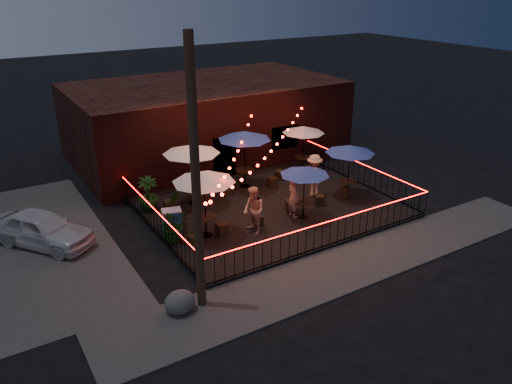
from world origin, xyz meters
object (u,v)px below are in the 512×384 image
at_px(cafe_table_0, 204,178).
at_px(cafe_table_5, 303,130).
at_px(cafe_table_2, 305,172).
at_px(cooler, 172,221).
at_px(cafe_table_4, 350,150).
at_px(boulder, 180,302).
at_px(utility_pole, 196,183).
at_px(cafe_table_1, 191,150).
at_px(cafe_table_3, 244,136).

xyz_separation_m(cafe_table_0, cafe_table_5, (7.22, 3.72, -0.24)).
distance_m(cafe_table_0, cafe_table_5, 8.12).
height_order(cafe_table_2, cooler, cafe_table_2).
distance_m(cafe_table_4, cooler, 8.19).
height_order(cafe_table_5, boulder, cafe_table_5).
height_order(cafe_table_2, cafe_table_4, cafe_table_4).
distance_m(utility_pole, cafe_table_1, 7.31).
bearing_deg(utility_pole, cafe_table_1, 66.98).
bearing_deg(cafe_table_0, cooler, 137.14).
bearing_deg(cafe_table_0, cafe_table_4, 0.44).
xyz_separation_m(cafe_table_0, cafe_table_2, (4.05, -0.65, -0.35)).
xyz_separation_m(cafe_table_0, cafe_table_4, (6.99, 0.05, -0.17)).
relative_size(cafe_table_1, cooler, 3.21).
bearing_deg(cooler, cafe_table_1, 61.75).
height_order(cafe_table_2, boulder, cafe_table_2).
relative_size(utility_pole, cafe_table_3, 3.00).
bearing_deg(cafe_table_0, boulder, -125.97).
height_order(cafe_table_4, cafe_table_5, cafe_table_4).
distance_m(cafe_table_5, boulder, 12.47).
bearing_deg(cafe_table_4, cafe_table_3, 134.60).
height_order(cafe_table_1, cafe_table_2, cafe_table_1).
relative_size(cafe_table_4, cafe_table_5, 1.03).
xyz_separation_m(cafe_table_0, cooler, (-0.97, 0.90, -1.86)).
xyz_separation_m(cafe_table_2, cooler, (-5.02, 1.56, -1.51)).
bearing_deg(cafe_table_3, cafe_table_4, -45.40).
distance_m(cafe_table_0, cafe_table_3, 5.02).
height_order(cafe_table_0, cafe_table_4, cafe_table_0).
bearing_deg(boulder, cafe_table_4, 21.05).
bearing_deg(boulder, cafe_table_2, 24.14).
xyz_separation_m(cafe_table_0, cafe_table_1, (0.85, 2.92, 0.08)).
bearing_deg(cafe_table_2, cooler, 162.76).
bearing_deg(cafe_table_4, cafe_table_2, -166.47).
relative_size(cafe_table_3, boulder, 2.93).
xyz_separation_m(cafe_table_2, cafe_table_4, (2.94, 0.71, 0.19)).
bearing_deg(cafe_table_1, cooler, -132.16).
height_order(cafe_table_0, cafe_table_2, cafe_table_0).
xyz_separation_m(cafe_table_3, cooler, (-4.66, -2.50, -1.96)).
bearing_deg(cafe_table_1, cafe_table_2, -48.18).
relative_size(cafe_table_0, cafe_table_3, 1.02).
distance_m(utility_pole, boulder, 3.71).
bearing_deg(cafe_table_5, cafe_table_0, -152.70).
bearing_deg(cafe_table_4, boulder, -158.95).
height_order(cafe_table_0, cafe_table_1, cafe_table_1).
bearing_deg(cafe_table_4, cooler, 173.91).
distance_m(cafe_table_0, cooler, 2.28).
bearing_deg(cafe_table_3, cafe_table_2, -84.87).
distance_m(cafe_table_1, cafe_table_3, 2.87).
distance_m(utility_pole, cafe_table_0, 4.43).
relative_size(utility_pole, cafe_table_2, 3.68).
xyz_separation_m(cafe_table_1, cooler, (-1.82, -2.01, -1.94)).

